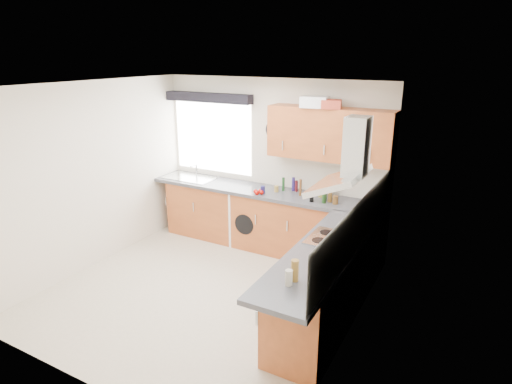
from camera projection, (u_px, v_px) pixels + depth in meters
The scene contains 40 objects.
ground_plane at pixel (206, 291), 5.33m from camera, with size 3.60×3.60×0.00m, color beige.
ceiling at pixel (197, 86), 4.56m from camera, with size 3.60×3.60×0.02m, color white.
wall_back at pixel (271, 163), 6.45m from camera, with size 3.60×0.02×2.50m, color silver.
wall_front at pixel (72, 259), 3.44m from camera, with size 3.60×0.02×2.50m, color silver.
wall_left at pixel (93, 176), 5.76m from camera, with size 0.02×3.60×2.50m, color silver.
wall_right at pixel (355, 225), 4.13m from camera, with size 0.02×3.60×2.50m, color silver.
window at pixel (213, 137), 6.82m from camera, with size 1.40×0.02×1.10m, color white.
window_blind at pixel (208, 97), 6.55m from camera, with size 1.50×0.18×0.14m, color black.
splashback at pixel (362, 221), 4.40m from camera, with size 0.01×3.00×0.54m, color white.
base_cab_back at pixel (257, 219), 6.50m from camera, with size 3.00×0.58×0.86m, color #974821.
base_cab_corner at pixel (360, 240), 5.77m from camera, with size 0.60×0.60×0.86m, color #974821.
base_cab_right at pixel (327, 285), 4.64m from camera, with size 0.58×2.10×0.86m, color #974821.
worktop_back at pixel (262, 191), 6.31m from camera, with size 3.60×0.62×0.05m, color #37373C.
worktop_right at pixel (323, 253), 4.38m from camera, with size 0.62×2.42×0.05m, color #37373C.
sink at pixel (189, 175), 6.89m from camera, with size 0.84×0.46×0.10m, color #B9BFC3, non-canonical shape.
oven at pixel (331, 279), 4.77m from camera, with size 0.56×0.58×0.85m, color black.
hob_plate at pixel (333, 239), 4.62m from camera, with size 0.52×0.52×0.01m, color #B9BFC3.
extractor_hood at pixel (347, 164), 4.31m from camera, with size 0.52×0.78×0.66m, color #B9BFC3, non-canonical shape.
upper_cabinets at pixel (330, 134), 5.70m from camera, with size 1.70×0.35×0.70m, color #974821.
washing_machine at pixel (254, 218), 6.54m from camera, with size 0.58×0.56×0.86m, color white.
wall_clock at pixel (274, 130), 6.25m from camera, with size 0.29×0.29×0.04m, color black.
casserole at pixel (315, 102), 5.58m from camera, with size 0.35×0.25×0.14m, color white.
storage_box at pixel (331, 104), 5.47m from camera, with size 0.25×0.20×0.11m, color #AB3824.
utensil_pot at pixel (332, 192), 5.99m from camera, with size 0.10×0.10×0.13m, color gray.
kitchen_roll at pixel (353, 223), 4.78m from camera, with size 0.10×0.10×0.22m, color white.
tomato_cluster at pixel (259, 192), 6.10m from camera, with size 0.13×0.13×0.06m, color #AC0701, non-canonical shape.
jar_0 at pixel (276, 189), 6.19m from camera, with size 0.06×0.06×0.09m, color olive.
jar_1 at pixel (330, 194), 5.75m from camera, with size 0.06×0.06×0.23m, color brown.
jar_2 at pixel (325, 194), 5.81m from camera, with size 0.04×0.04×0.20m, color #194721.
jar_3 at pixel (321, 189), 5.94m from camera, with size 0.06×0.06×0.24m, color olive.
jar_4 at pixel (293, 184), 6.23m from camera, with size 0.05×0.05×0.20m, color navy.
jar_5 at pixel (335, 200), 5.69m from camera, with size 0.07×0.07×0.11m, color brown.
jar_6 at pixel (296, 186), 6.20m from camera, with size 0.05×0.05×0.16m, color #4E1016.
jar_7 at pixel (263, 190), 6.12m from camera, with size 0.07×0.07×0.11m, color #19164D.
jar_8 at pixel (300, 188), 6.01m from camera, with size 0.04×0.04×0.24m, color brown.
jar_9 at pixel (312, 196), 5.77m from camera, with size 0.06×0.06×0.16m, color black.
jar_10 at pixel (324, 194), 5.71m from camera, with size 0.05×0.05×0.25m, color #183814.
jar_11 at pixel (283, 184), 6.23m from camera, with size 0.04×0.04×0.20m, color #17401A.
bottle_0 at pixel (295, 270), 3.76m from camera, with size 0.07×0.07×0.20m, color brown.
bottle_1 at pixel (289, 278), 3.70m from camera, with size 0.07×0.07×0.14m, color #ACA693.
Camera 1 is at (2.79, -3.82, 2.83)m, focal length 30.00 mm.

